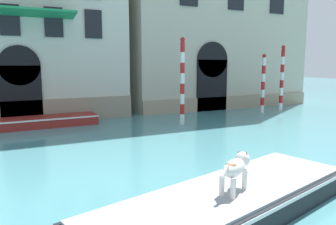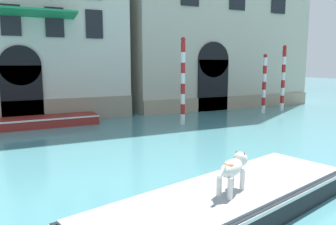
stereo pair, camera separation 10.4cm
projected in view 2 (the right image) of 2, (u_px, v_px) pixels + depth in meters
The scene contains 6 objects.
boat_foreground at pixel (226, 202), 6.95m from camera, with size 7.11×3.69×0.59m.
dog_on_deck at pixel (233, 168), 6.71m from camera, with size 1.07×0.71×0.78m.
boat_moored_near_palazzo at pixel (37, 122), 16.59m from camera, with size 6.06×1.65×0.52m.
mooring_pole_0 at pixel (283, 78), 22.03m from camera, with size 0.26×0.26×4.40m.
mooring_pole_1 at pixel (264, 84), 20.96m from camera, with size 0.25×0.25×3.79m.
mooring_pole_2 at pixel (183, 81), 17.10m from camera, with size 0.24×0.24×4.54m.
Camera 2 is at (-1.20, 1.51, 3.23)m, focal length 35.00 mm.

